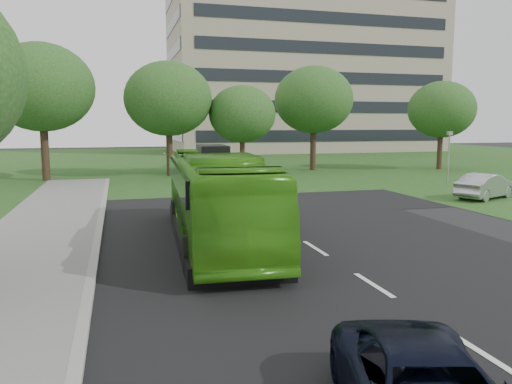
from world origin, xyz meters
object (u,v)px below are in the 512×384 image
(tree_park_d, at_px, (314,100))
(bus, at_px, (217,198))
(tree_park_e, at_px, (442,110))
(tree_park_a, at_px, (41,87))
(camera_pole, at_px, (449,151))
(office_building, at_px, (302,70))
(tree_park_c, at_px, (242,114))
(sedan, at_px, (486,186))
(tree_park_b, at_px, (168,99))

(tree_park_d, bearing_deg, bus, -118.69)
(tree_park_e, bearing_deg, bus, -138.12)
(tree_park_a, bearing_deg, camera_pole, -21.65)
(office_building, distance_m, tree_park_c, 40.29)
(tree_park_e, bearing_deg, tree_park_d, 168.08)
(sedan, bearing_deg, office_building, -32.88)
(tree_park_b, xyz_separation_m, sedan, (15.79, -17.24, -5.41))
(tree_park_a, bearing_deg, tree_park_c, 2.55)
(office_building, distance_m, tree_park_e, 36.24)
(tree_park_b, bearing_deg, tree_park_c, -3.50)
(bus, bearing_deg, camera_pole, 36.27)
(office_building, distance_m, sedan, 53.95)
(tree_park_d, distance_m, bus, 28.87)
(tree_park_c, xyz_separation_m, tree_park_d, (7.06, 1.96, 1.33))
(tree_park_d, distance_m, sedan, 19.84)
(tree_park_a, distance_m, tree_park_e, 33.67)
(tree_park_c, xyz_separation_m, camera_pole, (11.53, -11.24, -2.58))
(tree_park_a, height_order, camera_pole, tree_park_a)
(tree_park_d, bearing_deg, tree_park_c, -164.47)
(tree_park_b, relative_size, camera_pole, 2.47)
(tree_park_a, height_order, tree_park_d, tree_park_a)
(bus, height_order, sedan, bus)
(tree_park_a, relative_size, camera_pole, 2.72)
(camera_pole, bearing_deg, tree_park_c, 152.10)
(tree_park_a, bearing_deg, tree_park_e, 0.35)
(tree_park_b, relative_size, tree_park_e, 1.13)
(tree_park_b, xyz_separation_m, tree_park_c, (5.94, -0.36, -1.17))
(tree_park_b, bearing_deg, sedan, -47.53)
(tree_park_b, xyz_separation_m, bus, (-0.68, -23.39, -4.53))
(tree_park_b, xyz_separation_m, camera_pole, (17.47, -11.60, -3.75))
(camera_pole, bearing_deg, tree_park_a, 174.72)
(tree_park_e, relative_size, sedan, 1.85)
(office_building, height_order, tree_park_b, office_building)
(tree_park_c, distance_m, tree_park_e, 18.56)
(tree_park_b, relative_size, sedan, 2.10)
(office_building, height_order, camera_pole, office_building)
(sedan, bearing_deg, tree_park_b, 18.85)
(tree_park_a, distance_m, tree_park_b, 9.24)
(office_building, xyz_separation_m, tree_park_c, (-18.32, -35.08, -7.56))
(tree_park_a, xyz_separation_m, tree_park_e, (33.64, 0.21, -1.33))
(tree_park_b, bearing_deg, office_building, 55.05)
(office_building, distance_m, tree_park_b, 42.83)
(office_building, height_order, bus, office_building)
(tree_park_b, distance_m, tree_park_c, 6.06)
(tree_park_a, relative_size, bus, 0.88)
(tree_park_c, height_order, bus, tree_park_c)
(office_building, height_order, tree_park_e, office_building)
(office_building, relative_size, camera_pole, 10.94)
(office_building, relative_size, tree_park_c, 5.50)
(tree_park_b, relative_size, bus, 0.80)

